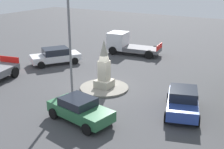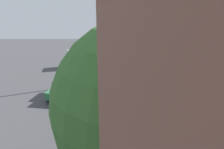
# 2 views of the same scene
# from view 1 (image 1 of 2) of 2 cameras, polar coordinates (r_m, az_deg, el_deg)

# --- Properties ---
(ground_plane) EXTENTS (80.00, 80.00, 0.00)m
(ground_plane) POSITION_cam_1_polar(r_m,az_deg,el_deg) (21.46, -1.50, -2.74)
(ground_plane) COLOR #424244
(traffic_island) EXTENTS (3.53, 3.53, 0.14)m
(traffic_island) POSITION_cam_1_polar(r_m,az_deg,el_deg) (21.44, -1.50, -2.58)
(traffic_island) COLOR gray
(traffic_island) RESTS_ON ground
(monument) EXTENTS (1.15, 1.15, 3.50)m
(monument) POSITION_cam_1_polar(r_m,az_deg,el_deg) (20.91, -1.54, 1.47)
(monument) COLOR #B2AA99
(monument) RESTS_ON traffic_island
(streetlamp) EXTENTS (3.02, 0.28, 8.69)m
(streetlamp) POSITION_cam_1_polar(r_m,az_deg,el_deg) (19.57, -8.38, 10.62)
(streetlamp) COLOR slate
(streetlamp) RESTS_ON ground
(car_blue_far_side) EXTENTS (4.34, 2.89, 1.54)m
(car_blue_far_side) POSITION_cam_1_polar(r_m,az_deg,el_deg) (18.02, 13.55, -5.01)
(car_blue_far_side) COLOR #2D479E
(car_blue_far_side) RESTS_ON ground
(car_green_near_island) EXTENTS (2.46, 4.17, 1.39)m
(car_green_near_island) POSITION_cam_1_polar(r_m,az_deg,el_deg) (16.75, -6.27, -6.70)
(car_green_near_island) COLOR #2D6B42
(car_green_near_island) RESTS_ON ground
(car_white_approaching) EXTENTS (4.70, 4.03, 1.49)m
(car_white_approaching) POSITION_cam_1_polar(r_m,az_deg,el_deg) (27.64, -10.90, 3.62)
(car_white_approaching) COLOR silver
(car_white_approaching) RESTS_ON ground
(truck_white_parked_left) EXTENTS (2.83, 5.60, 2.16)m
(truck_white_parked_left) POSITION_cam_1_polar(r_m,az_deg,el_deg) (30.71, 2.74, 5.98)
(truck_white_parked_left) COLOR silver
(truck_white_parked_left) RESTS_ON ground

